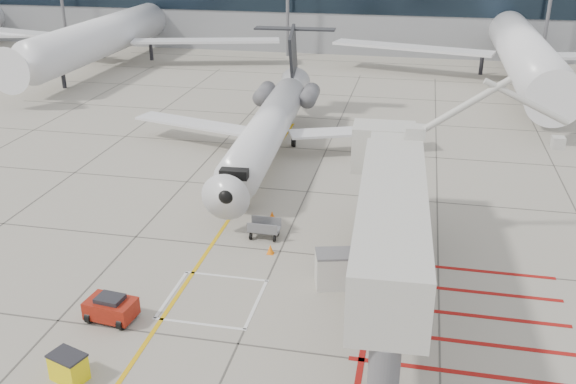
% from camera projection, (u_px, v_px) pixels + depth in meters
% --- Properties ---
extents(ground_plane, '(260.00, 260.00, 0.00)m').
position_uv_depth(ground_plane, '(262.00, 292.00, 29.53)').
color(ground_plane, '#9F9A89').
rests_on(ground_plane, ground).
extents(regional_jet, '(23.92, 29.54, 7.47)m').
position_uv_depth(regional_jet, '(262.00, 116.00, 42.61)').
color(regional_jet, silver).
rests_on(regional_jet, ground_plane).
extents(jet_bridge, '(9.66, 19.10, 7.50)m').
position_uv_depth(jet_bridge, '(391.00, 234.00, 26.66)').
color(jet_bridge, beige).
rests_on(jet_bridge, ground_plane).
extents(pushback_tug, '(2.20, 1.52, 1.20)m').
position_uv_depth(pushback_tug, '(111.00, 307.00, 27.29)').
color(pushback_tug, maroon).
rests_on(pushback_tug, ground_plane).
extents(spill_bin, '(1.49, 1.22, 1.11)m').
position_uv_depth(spill_bin, '(68.00, 367.00, 23.75)').
color(spill_bin, yellow).
rests_on(spill_bin, ground_plane).
extents(baggage_cart, '(1.67, 1.07, 1.05)m').
position_uv_depth(baggage_cart, '(264.00, 228.00, 34.39)').
color(baggage_cart, slate).
rests_on(baggage_cart, ground_plane).
extents(ground_power_unit, '(2.42, 1.77, 1.72)m').
position_uv_depth(ground_power_unit, '(339.00, 269.00, 29.76)').
color(ground_power_unit, beige).
rests_on(ground_power_unit, ground_plane).
extents(cone_nose, '(0.36, 0.36, 0.50)m').
position_uv_depth(cone_nose, '(270.00, 249.00, 32.82)').
color(cone_nose, orange).
rests_on(cone_nose, ground_plane).
extents(cone_side, '(0.31, 0.31, 0.43)m').
position_uv_depth(cone_side, '(272.00, 215.00, 36.71)').
color(cone_side, orange).
rests_on(cone_side, ground_plane).
extents(bg_aircraft_b, '(38.05, 42.28, 12.68)m').
position_uv_depth(bg_aircraft_b, '(114.00, 8.00, 73.79)').
color(bg_aircraft_b, silver).
rests_on(bg_aircraft_b, ground_plane).
extents(bg_aircraft_c, '(39.31, 43.68, 13.10)m').
position_uv_depth(bg_aircraft_c, '(522.00, 17.00, 65.33)').
color(bg_aircraft_c, silver).
rests_on(bg_aircraft_c, ground_plane).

